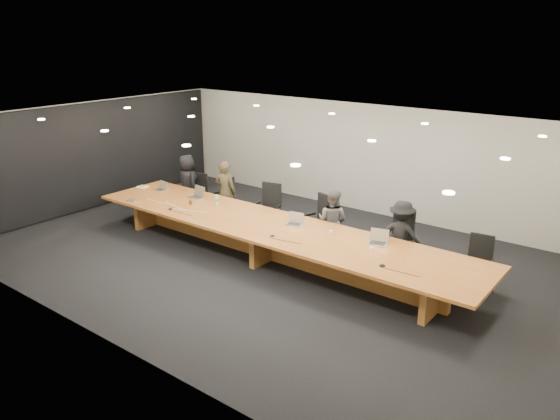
% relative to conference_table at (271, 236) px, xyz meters
% --- Properties ---
extents(ground, '(12.00, 12.00, 0.00)m').
position_rel_conference_table_xyz_m(ground, '(0.00, 0.00, -0.52)').
color(ground, black).
rests_on(ground, ground).
extents(back_wall, '(12.00, 0.02, 2.80)m').
position_rel_conference_table_xyz_m(back_wall, '(0.00, 4.00, 0.88)').
color(back_wall, beige).
rests_on(back_wall, ground).
extents(left_wall_panel, '(0.08, 7.84, 2.74)m').
position_rel_conference_table_xyz_m(left_wall_panel, '(-5.94, 0.00, 0.85)').
color(left_wall_panel, black).
rests_on(left_wall_panel, ground).
extents(conference_table, '(9.00, 1.80, 0.75)m').
position_rel_conference_table_xyz_m(conference_table, '(0.00, 0.00, 0.00)').
color(conference_table, '#985321').
rests_on(conference_table, ground).
extents(chair_far_left, '(0.61, 0.61, 1.00)m').
position_rel_conference_table_xyz_m(chair_far_left, '(-3.51, 1.30, -0.02)').
color(chair_far_left, black).
rests_on(chair_far_left, ground).
extents(chair_left, '(0.70, 0.70, 1.14)m').
position_rel_conference_table_xyz_m(chair_left, '(-2.53, 1.18, 0.05)').
color(chair_left, black).
rests_on(chair_left, ground).
extents(chair_mid_left, '(0.69, 0.69, 1.17)m').
position_rel_conference_table_xyz_m(chair_mid_left, '(-1.09, 1.23, 0.06)').
color(chair_mid_left, black).
rests_on(chair_mid_left, ground).
extents(chair_mid_right, '(0.73, 0.73, 1.17)m').
position_rel_conference_table_xyz_m(chair_mid_right, '(0.36, 1.19, 0.07)').
color(chair_mid_right, black).
rests_on(chair_mid_right, ground).
extents(chair_right, '(0.71, 0.71, 1.19)m').
position_rel_conference_table_xyz_m(chair_right, '(2.19, 1.26, 0.08)').
color(chair_right, black).
rests_on(chair_right, ground).
extents(chair_far_right, '(0.59, 0.59, 1.03)m').
position_rel_conference_table_xyz_m(chair_far_right, '(3.84, 1.22, -0.00)').
color(chair_far_right, black).
rests_on(chair_far_right, ground).
extents(person_a, '(0.81, 0.62, 1.49)m').
position_rel_conference_table_xyz_m(person_a, '(-3.73, 1.19, 0.23)').
color(person_a, black).
rests_on(person_a, ground).
extents(person_b, '(0.64, 0.49, 1.56)m').
position_rel_conference_table_xyz_m(person_b, '(-2.33, 1.13, 0.26)').
color(person_b, '#312B1A').
rests_on(person_b, ground).
extents(person_c, '(0.73, 0.60, 1.38)m').
position_rel_conference_table_xyz_m(person_c, '(0.76, 1.13, 0.17)').
color(person_c, '#4C4C4E').
rests_on(person_c, ground).
extents(person_d, '(0.99, 0.66, 1.43)m').
position_rel_conference_table_xyz_m(person_d, '(2.34, 1.16, 0.19)').
color(person_d, black).
rests_on(person_d, ground).
extents(laptop_a, '(0.31, 0.24, 0.23)m').
position_rel_conference_table_xyz_m(laptop_a, '(-3.78, 0.30, 0.34)').
color(laptop_a, '#BEAF91').
rests_on(laptop_a, conference_table).
extents(laptop_b, '(0.39, 0.30, 0.28)m').
position_rel_conference_table_xyz_m(laptop_b, '(-2.61, 0.38, 0.37)').
color(laptop_b, tan).
rests_on(laptop_b, conference_table).
extents(laptop_d, '(0.36, 0.28, 0.25)m').
position_rel_conference_table_xyz_m(laptop_d, '(0.36, 0.29, 0.36)').
color(laptop_d, '#C3B595').
rests_on(laptop_d, conference_table).
extents(laptop_e, '(0.40, 0.33, 0.27)m').
position_rel_conference_table_xyz_m(laptop_e, '(2.22, 0.41, 0.37)').
color(laptop_e, '#BEB391').
rests_on(laptop_e, conference_table).
extents(water_bottle, '(0.09, 0.09, 0.22)m').
position_rel_conference_table_xyz_m(water_bottle, '(-1.84, 0.31, 0.34)').
color(water_bottle, silver).
rests_on(water_bottle, conference_table).
extents(amber_mug, '(0.08, 0.08, 0.09)m').
position_rel_conference_table_xyz_m(amber_mug, '(-2.32, -0.05, 0.28)').
color(amber_mug, '#672E12').
rests_on(amber_mug, conference_table).
extents(paper_cup_near, '(0.08, 0.08, 0.08)m').
position_rel_conference_table_xyz_m(paper_cup_near, '(1.26, 0.30, 0.27)').
color(paper_cup_near, silver).
rests_on(paper_cup_near, conference_table).
extents(paper_cup_far, '(0.08, 0.08, 0.08)m').
position_rel_conference_table_xyz_m(paper_cup_far, '(2.29, 0.05, 0.27)').
color(paper_cup_far, white).
rests_on(paper_cup_far, conference_table).
extents(notepad, '(0.30, 0.25, 0.02)m').
position_rel_conference_table_xyz_m(notepad, '(-4.35, 0.23, 0.24)').
color(notepad, white).
rests_on(notepad, conference_table).
extents(lime_gadget, '(0.16, 0.10, 0.02)m').
position_rel_conference_table_xyz_m(lime_gadget, '(-4.34, 0.21, 0.26)').
color(lime_gadget, '#5BA82D').
rests_on(lime_gadget, notepad).
extents(av_box, '(0.22, 0.18, 0.03)m').
position_rel_conference_table_xyz_m(av_box, '(-3.60, -0.69, 0.24)').
color(av_box, '#A3A3A8').
rests_on(av_box, conference_table).
extents(mic_left, '(0.14, 0.14, 0.03)m').
position_rel_conference_table_xyz_m(mic_left, '(-2.43, -0.55, 0.24)').
color(mic_left, black).
rests_on(mic_left, conference_table).
extents(mic_center, '(0.11, 0.11, 0.03)m').
position_rel_conference_table_xyz_m(mic_center, '(0.41, -0.47, 0.24)').
color(mic_center, black).
rests_on(mic_center, conference_table).
extents(mic_right, '(0.14, 0.14, 0.03)m').
position_rel_conference_table_xyz_m(mic_right, '(2.75, -0.42, 0.24)').
color(mic_right, black).
rests_on(mic_right, conference_table).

